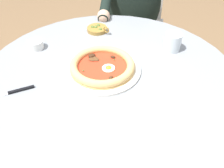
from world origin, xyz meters
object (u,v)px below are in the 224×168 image
at_px(ramekin_capers, 36,44).
at_px(diner_person, 131,31).
at_px(fork_utensil, 172,121).
at_px(cafe_chair_diner, 134,18).
at_px(steak_knife, 13,92).
at_px(dining_table, 110,98).
at_px(water_glass, 172,42).
at_px(olive_pan, 97,29).
at_px(pizza_on_plate, 102,67).

height_order(ramekin_capers, diner_person, diner_person).
distance_m(ramekin_capers, fork_utensil, 0.68).
bearing_deg(cafe_chair_diner, ramekin_capers, -80.09).
xyz_separation_m(steak_knife, ramekin_capers, (-0.20, 0.22, 0.02)).
bearing_deg(dining_table, steak_knife, -117.82).
height_order(water_glass, steak_knife, water_glass).
relative_size(steak_knife, cafe_chair_diner, 0.24).
bearing_deg(dining_table, olive_pan, 146.16).
bearing_deg(pizza_on_plate, olive_pan, 141.75).
relative_size(diner_person, cafe_chair_diner, 1.32).
bearing_deg(olive_pan, fork_utensil, -19.36).
height_order(steak_knife, fork_utensil, steak_knife).
xyz_separation_m(dining_table, olive_pan, (-0.29, 0.20, 0.15)).
xyz_separation_m(dining_table, diner_person, (-0.44, 0.62, -0.09)).
height_order(water_glass, ramekin_capers, water_glass).
bearing_deg(pizza_on_plate, ramekin_capers, -162.30).
height_order(pizza_on_plate, fork_utensil, pizza_on_plate).
relative_size(water_glass, ramekin_capers, 1.14).
height_order(dining_table, steak_knife, steak_knife).
distance_m(dining_table, diner_person, 0.77).
xyz_separation_m(ramekin_capers, cafe_chair_diner, (-0.15, 0.85, -0.22)).
bearing_deg(pizza_on_plate, fork_utensil, -2.18).
distance_m(fork_utensil, cafe_chair_diner, 1.14).
distance_m(pizza_on_plate, water_glass, 0.35).
xyz_separation_m(pizza_on_plate, diner_person, (-0.40, 0.63, -0.25)).
bearing_deg(dining_table, pizza_on_plate, -176.39).
relative_size(steak_knife, ramekin_capers, 3.03).
height_order(pizza_on_plate, cafe_chair_diner, cafe_chair_diner).
bearing_deg(ramekin_capers, diner_person, 95.30).
relative_size(steak_knife, diner_person, 0.18).
relative_size(steak_knife, fork_utensil, 1.33).
distance_m(water_glass, olive_pan, 0.38).
relative_size(dining_table, olive_pan, 8.39).
bearing_deg(diner_person, fork_utensil, -40.57).
distance_m(pizza_on_plate, steak_knife, 0.35).
bearing_deg(diner_person, dining_table, -55.04).
distance_m(dining_table, pizza_on_plate, 0.16).
distance_m(diner_person, cafe_chair_diner, 0.15).
height_order(dining_table, olive_pan, olive_pan).
bearing_deg(pizza_on_plate, water_glass, 72.24).
relative_size(ramekin_capers, cafe_chair_diner, 0.08).
relative_size(dining_table, water_glass, 13.30).
bearing_deg(diner_person, pizza_on_plate, -57.72).
distance_m(olive_pan, diner_person, 0.51).
height_order(pizza_on_plate, olive_pan, olive_pan).
bearing_deg(ramekin_capers, olive_pan, 75.94).
relative_size(pizza_on_plate, steak_knife, 1.49).
bearing_deg(water_glass, cafe_chair_diner, 144.44).
relative_size(dining_table, ramekin_capers, 15.15).
xyz_separation_m(ramekin_capers, diner_person, (-0.07, 0.73, -0.25)).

